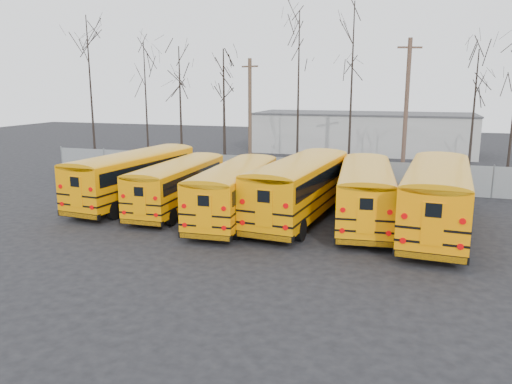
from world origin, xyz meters
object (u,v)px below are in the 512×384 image
(utility_pole_right, at_px, (406,108))
(bus_f, at_px, (437,192))
(bus_b, at_px, (179,181))
(bus_a, at_px, (136,173))
(bus_d, at_px, (301,183))
(bus_c, at_px, (236,187))
(bus_e, at_px, (366,188))
(utility_pole_left, at_px, (250,117))

(utility_pole_right, bearing_deg, bus_f, -104.74)
(bus_b, bearing_deg, bus_a, 167.62)
(bus_b, distance_m, bus_d, 6.96)
(bus_b, relative_size, bus_c, 0.94)
(bus_b, relative_size, utility_pole_right, 0.98)
(utility_pole_right, bearing_deg, bus_e, -118.21)
(bus_a, xyz_separation_m, bus_e, (13.37, -0.38, -0.04))
(bus_d, height_order, bus_f, bus_f)
(utility_pole_right, bearing_deg, bus_b, -151.50)
(bus_a, xyz_separation_m, bus_d, (10.08, -0.54, 0.07))
(bus_b, distance_m, bus_e, 10.25)
(bus_e, bearing_deg, bus_d, 177.24)
(utility_pole_left, bearing_deg, bus_f, -16.60)
(bus_b, xyz_separation_m, bus_f, (13.64, -0.39, 0.33))
(bus_b, bearing_deg, utility_pole_left, 86.56)
(bus_c, bearing_deg, bus_d, 17.17)
(bus_a, relative_size, utility_pole_right, 1.11)
(bus_a, relative_size, bus_c, 1.07)
(bus_f, bearing_deg, bus_a, -179.65)
(bus_b, bearing_deg, bus_e, 0.73)
(utility_pole_left, bearing_deg, bus_d, -35.03)
(bus_a, height_order, utility_pole_right, utility_pole_right)
(bus_a, xyz_separation_m, bus_f, (16.76, -1.03, 0.13))
(bus_c, distance_m, utility_pole_left, 12.96)
(bus_c, relative_size, bus_d, 0.90)
(bus_c, bearing_deg, utility_pole_right, 59.89)
(bus_b, height_order, bus_c, bus_c)
(bus_d, xyz_separation_m, bus_f, (6.68, -0.49, 0.06))
(utility_pole_left, distance_m, utility_pole_right, 11.68)
(bus_f, xyz_separation_m, utility_pole_left, (-13.12, 11.58, 2.59))
(bus_f, bearing_deg, utility_pole_right, 101.14)
(bus_b, relative_size, bus_e, 0.90)
(bus_a, height_order, bus_c, bus_a)
(bus_d, bearing_deg, utility_pole_right, 76.83)
(bus_b, relative_size, bus_f, 0.83)
(bus_e, xyz_separation_m, bus_f, (3.39, -0.65, 0.17))
(bus_d, bearing_deg, bus_b, -173.55)
(bus_f, height_order, utility_pole_left, utility_pole_left)
(bus_d, height_order, bus_e, bus_d)
(utility_pole_left, bearing_deg, utility_pole_right, 40.22)
(bus_c, bearing_deg, bus_b, 162.01)
(bus_c, bearing_deg, bus_f, 1.28)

